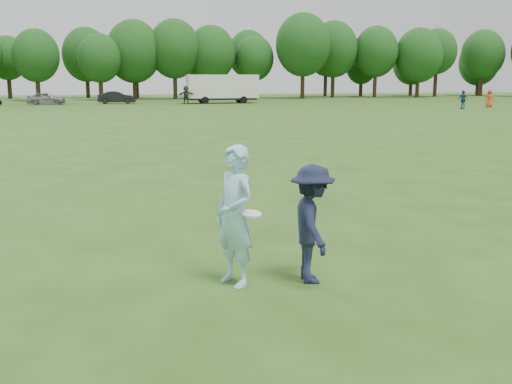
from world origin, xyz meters
TOP-DOWN VIEW (x-y plane):
  - ground at (0.00, 0.00)m, footprint 200.00×200.00m
  - thrower at (0.34, -0.44)m, footprint 0.72×0.83m
  - defender at (1.40, -0.58)m, footprint 0.74×1.14m
  - player_far_b at (30.99, 41.49)m, footprint 0.74×1.09m
  - player_far_c at (35.10, 43.34)m, footprint 0.97×1.00m
  - player_far_d at (7.48, 58.09)m, footprint 1.93×0.91m
  - car_e at (-7.31, 60.29)m, footprint 4.01×1.75m
  - car_f at (0.09, 60.95)m, footprint 4.22×1.62m
  - field_cone at (22.75, 45.52)m, footprint 0.28×0.28m
  - disc_in_play at (0.52, -0.66)m, footprint 0.28×0.28m
  - cargo_trailer at (11.82, 59.62)m, footprint 9.00×2.75m
  - treeline at (2.81, 76.90)m, footprint 130.35×18.39m

SIDE VIEW (x-z plane):
  - ground at x=0.00m, z-range 0.00..0.00m
  - field_cone at x=22.75m, z-range 0.00..0.30m
  - car_e at x=-7.31m, z-range 0.00..1.35m
  - car_f at x=0.09m, z-range 0.00..1.37m
  - defender at x=1.40m, z-range 0.00..1.65m
  - player_far_b at x=30.99m, z-range 0.00..1.71m
  - player_far_c at x=35.10m, z-range 0.00..1.73m
  - thrower at x=0.34m, z-range 0.00..1.93m
  - player_far_d at x=7.48m, z-range 0.00..2.00m
  - disc_in_play at x=0.52m, z-range 0.99..1.08m
  - cargo_trailer at x=11.82m, z-range 0.18..3.38m
  - treeline at x=2.81m, z-range 0.39..12.13m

